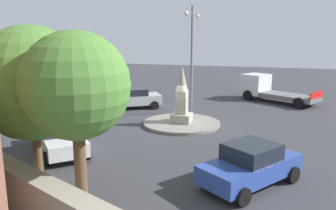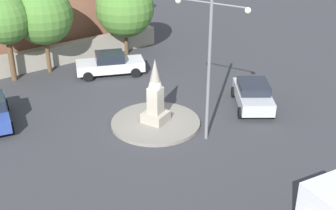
{
  "view_description": "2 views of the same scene",
  "coord_description": "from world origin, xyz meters",
  "px_view_note": "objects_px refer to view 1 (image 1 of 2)",
  "views": [
    {
      "loc": [
        19.41,
        4.94,
        5.51
      ],
      "look_at": [
        0.3,
        -0.8,
        1.27
      ],
      "focal_mm": 35.54,
      "sensor_mm": 36.0,
      "label": 1
    },
    {
      "loc": [
        -11.71,
        17.99,
        11.72
      ],
      "look_at": [
        -0.44,
        -0.56,
        1.02
      ],
      "focal_mm": 48.73,
      "sensor_mm": 36.0,
      "label": 2
    }
  ],
  "objects_px": {
    "tree_far_corner": "(32,83)",
    "monument": "(182,99)",
    "truck_white_far_side": "(267,89)",
    "streetlamp": "(192,50)",
    "car_white_parked_right": "(60,136)",
    "tree_near_wall": "(76,87)",
    "car_silver_waiting": "(134,98)",
    "car_blue_parked_left": "(251,165)"
  },
  "relations": [
    {
      "from": "streetlamp",
      "to": "car_silver_waiting",
      "type": "relative_size",
      "value": 1.73
    },
    {
      "from": "car_silver_waiting",
      "to": "car_blue_parked_left",
      "type": "distance_m",
      "value": 14.41
    },
    {
      "from": "car_silver_waiting",
      "to": "car_blue_parked_left",
      "type": "height_order",
      "value": "car_blue_parked_left"
    },
    {
      "from": "car_white_parked_right",
      "to": "tree_far_corner",
      "type": "relative_size",
      "value": 0.75
    },
    {
      "from": "streetlamp",
      "to": "tree_far_corner",
      "type": "relative_size",
      "value": 1.27
    },
    {
      "from": "car_white_parked_right",
      "to": "tree_far_corner",
      "type": "height_order",
      "value": "tree_far_corner"
    },
    {
      "from": "monument",
      "to": "tree_near_wall",
      "type": "xyz_separation_m",
      "value": [
        11.17,
        -0.29,
        2.39
      ]
    },
    {
      "from": "truck_white_far_side",
      "to": "tree_near_wall",
      "type": "height_order",
      "value": "tree_near_wall"
    },
    {
      "from": "streetlamp",
      "to": "truck_white_far_side",
      "type": "bearing_deg",
      "value": 142.34
    },
    {
      "from": "streetlamp",
      "to": "tree_far_corner",
      "type": "xyz_separation_m",
      "value": [
        13.21,
        -2.46,
        -0.59
      ]
    },
    {
      "from": "tree_near_wall",
      "to": "tree_far_corner",
      "type": "xyz_separation_m",
      "value": [
        -0.95,
        -2.26,
        -0.13
      ]
    },
    {
      "from": "monument",
      "to": "car_blue_parked_left",
      "type": "bearing_deg",
      "value": 31.37
    },
    {
      "from": "truck_white_far_side",
      "to": "tree_far_corner",
      "type": "bearing_deg",
      "value": -20.89
    },
    {
      "from": "monument",
      "to": "tree_near_wall",
      "type": "relative_size",
      "value": 0.62
    },
    {
      "from": "car_white_parked_right",
      "to": "tree_far_corner",
      "type": "distance_m",
      "value": 5.28
    },
    {
      "from": "tree_far_corner",
      "to": "monument",
      "type": "bearing_deg",
      "value": 166.02
    },
    {
      "from": "car_blue_parked_left",
      "to": "car_white_parked_right",
      "type": "bearing_deg",
      "value": -97.01
    },
    {
      "from": "monument",
      "to": "car_silver_waiting",
      "type": "height_order",
      "value": "monument"
    },
    {
      "from": "streetlamp",
      "to": "tree_near_wall",
      "type": "distance_m",
      "value": 14.17
    },
    {
      "from": "car_blue_parked_left",
      "to": "truck_white_far_side",
      "type": "relative_size",
      "value": 0.67
    },
    {
      "from": "monument",
      "to": "tree_far_corner",
      "type": "bearing_deg",
      "value": -13.98
    },
    {
      "from": "truck_white_far_side",
      "to": "tree_near_wall",
      "type": "relative_size",
      "value": 1.14
    },
    {
      "from": "car_silver_waiting",
      "to": "car_blue_parked_left",
      "type": "bearing_deg",
      "value": 39.7
    },
    {
      "from": "monument",
      "to": "car_white_parked_right",
      "type": "bearing_deg",
      "value": -34.1
    },
    {
      "from": "truck_white_far_side",
      "to": "tree_far_corner",
      "type": "relative_size",
      "value": 1.11
    },
    {
      "from": "car_silver_waiting",
      "to": "truck_white_far_side",
      "type": "height_order",
      "value": "truck_white_far_side"
    },
    {
      "from": "car_silver_waiting",
      "to": "tree_far_corner",
      "type": "bearing_deg",
      "value": 8.67
    },
    {
      "from": "monument",
      "to": "streetlamp",
      "type": "xyz_separation_m",
      "value": [
        -2.99,
        -0.08,
        2.84
      ]
    },
    {
      "from": "car_blue_parked_left",
      "to": "truck_white_far_side",
      "type": "height_order",
      "value": "truck_white_far_side"
    },
    {
      "from": "tree_near_wall",
      "to": "car_silver_waiting",
      "type": "bearing_deg",
      "value": -163.55
    },
    {
      "from": "car_white_parked_right",
      "to": "tree_far_corner",
      "type": "bearing_deg",
      "value": 24.79
    },
    {
      "from": "monument",
      "to": "car_silver_waiting",
      "type": "bearing_deg",
      "value": -127.88
    },
    {
      "from": "truck_white_far_side",
      "to": "tree_far_corner",
      "type": "distance_m",
      "value": 21.4
    },
    {
      "from": "truck_white_far_side",
      "to": "tree_far_corner",
      "type": "xyz_separation_m",
      "value": [
        19.81,
        -7.56,
        2.9
      ]
    },
    {
      "from": "car_silver_waiting",
      "to": "car_white_parked_right",
      "type": "bearing_deg",
      "value": 1.92
    },
    {
      "from": "tree_far_corner",
      "to": "truck_white_far_side",
      "type": "bearing_deg",
      "value": 159.11
    },
    {
      "from": "streetlamp",
      "to": "car_silver_waiting",
      "type": "bearing_deg",
      "value": -97.89
    },
    {
      "from": "car_silver_waiting",
      "to": "car_blue_parked_left",
      "type": "xyz_separation_m",
      "value": [
        11.09,
        9.21,
        0.01
      ]
    },
    {
      "from": "monument",
      "to": "truck_white_far_side",
      "type": "bearing_deg",
      "value": 152.39
    },
    {
      "from": "car_blue_parked_left",
      "to": "car_silver_waiting",
      "type": "bearing_deg",
      "value": -140.3
    },
    {
      "from": "car_white_parked_right",
      "to": "truck_white_far_side",
      "type": "bearing_deg",
      "value": 149.69
    },
    {
      "from": "truck_white_far_side",
      "to": "car_white_parked_right",
      "type": "bearing_deg",
      "value": -30.31
    }
  ]
}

